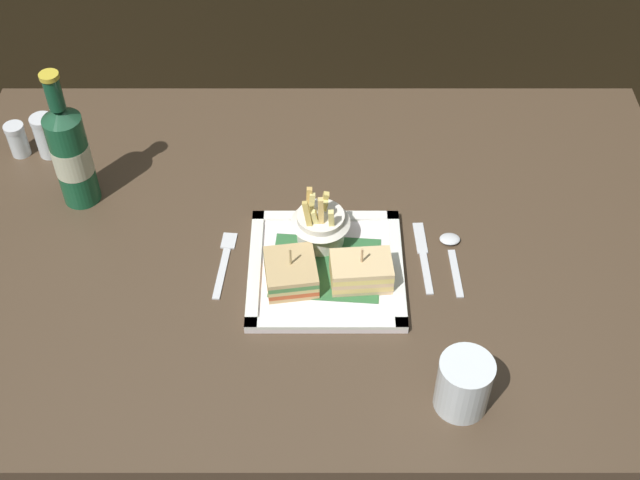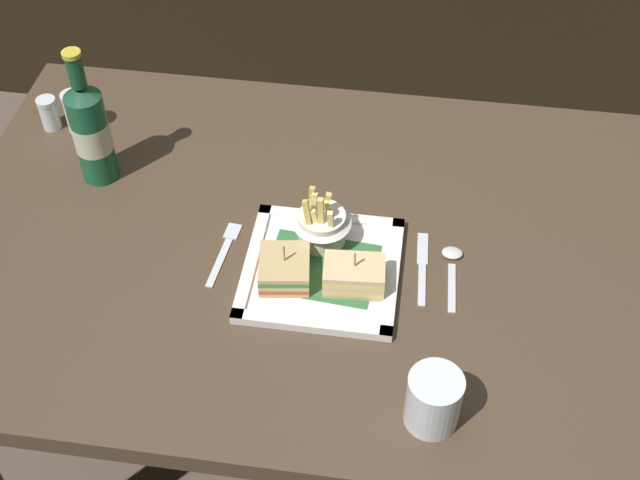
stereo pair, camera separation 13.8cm
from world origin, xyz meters
name	(u,v)px [view 2 (the right image)]	position (x,y,z in m)	size (l,w,h in m)	color
ground_plane	(319,455)	(0.00, 0.00, 0.00)	(6.00, 6.00, 0.00)	brown
dining_table	(319,288)	(0.00, 0.00, 0.61)	(1.29, 0.86, 0.73)	#4A3828
square_plate	(322,269)	(0.02, -0.07, 0.74)	(0.25, 0.25, 0.02)	white
sandwich_half_left	(285,269)	(-0.04, -0.10, 0.76)	(0.09, 0.10, 0.08)	tan
sandwich_half_right	(354,275)	(0.07, -0.10, 0.76)	(0.10, 0.07, 0.08)	#D5B081
fries_cup	(322,223)	(0.01, -0.01, 0.78)	(0.10, 0.10, 0.11)	white
beer_bottle	(91,130)	(-0.42, 0.11, 0.83)	(0.07, 0.07, 0.27)	#185835
water_glass	(433,402)	(0.21, -0.32, 0.77)	(0.08, 0.08, 0.09)	silver
fork	(225,250)	(-0.15, -0.04, 0.73)	(0.03, 0.15, 0.00)	silver
knife	(422,265)	(0.18, -0.03, 0.73)	(0.02, 0.16, 0.00)	silver
spoon	(452,264)	(0.23, -0.02, 0.73)	(0.04, 0.13, 0.01)	silver
salt_shaker	(50,115)	(-0.56, 0.23, 0.76)	(0.04, 0.04, 0.07)	silver
pepper_shaker	(76,114)	(-0.50, 0.23, 0.77)	(0.04, 0.04, 0.08)	silver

